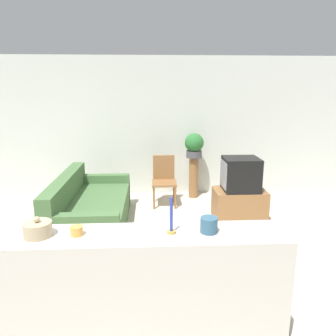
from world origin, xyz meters
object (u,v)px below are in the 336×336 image
decorative_bowl (38,229)px  couch (90,210)px  potted_plant (194,145)px  wooden_chair (164,178)px  television (240,174)px

decorative_bowl → couch: bearing=92.0°
potted_plant → couch: bearing=-142.2°
couch → decorative_bowl: decorative_bowl is taller
wooden_chair → couch: bearing=-139.5°
television → potted_plant: bearing=118.2°
couch → potted_plant: size_ratio=4.44×
couch → decorative_bowl: (0.09, -2.43, 0.77)m
wooden_chair → potted_plant: size_ratio=1.93×
wooden_chair → decorative_bowl: 3.65m
potted_plant → wooden_chair: bearing=-148.3°
television → wooden_chair: bearing=147.6°
couch → wooden_chair: (1.18, 1.01, 0.21)m
television → wooden_chair: television is taller
wooden_chair → potted_plant: 0.89m
couch → television: bearing=5.9°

